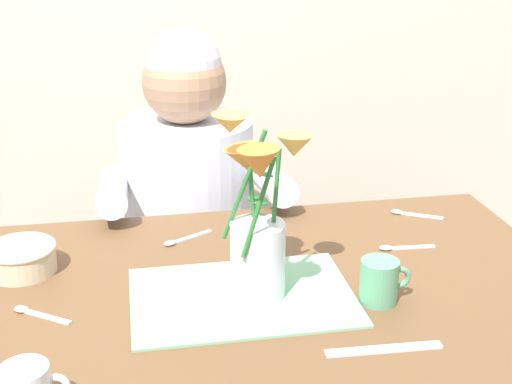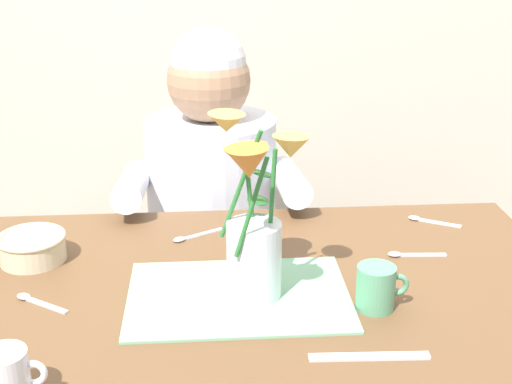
% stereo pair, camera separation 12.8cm
% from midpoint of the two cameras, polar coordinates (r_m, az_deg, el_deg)
% --- Properties ---
extents(dining_table, '(1.20, 0.80, 0.74)m').
position_cam_midpoint_polar(dining_table, '(1.36, 3.05, -11.77)').
color(dining_table, brown).
rests_on(dining_table, ground_plane).
extents(seated_person, '(0.45, 0.47, 1.14)m').
position_cam_midpoint_polar(seated_person, '(1.93, -1.61, -3.93)').
color(seated_person, '#4C4C56').
rests_on(seated_person, ground_plane).
extents(striped_placemat, '(0.40, 0.28, 0.00)m').
position_cam_midpoint_polar(striped_placemat, '(1.30, 1.44, -8.40)').
color(striped_placemat, '#7AB289').
rests_on(striped_placemat, dining_table).
extents(flower_vase, '(0.20, 0.24, 0.34)m').
position_cam_midpoint_polar(flower_vase, '(1.23, 2.79, -2.35)').
color(flower_vase, silver).
rests_on(flower_vase, dining_table).
extents(ceramic_bowl, '(0.14, 0.14, 0.06)m').
position_cam_midpoint_polar(ceramic_bowl, '(1.47, -15.15, -4.30)').
color(ceramic_bowl, beige).
rests_on(ceramic_bowl, dining_table).
extents(dinner_knife, '(0.19, 0.03, 0.00)m').
position_cam_midpoint_polar(dinner_knife, '(1.16, 12.28, -12.86)').
color(dinner_knife, silver).
rests_on(dinner_knife, dining_table).
extents(tea_cup, '(0.09, 0.07, 0.08)m').
position_cam_midpoint_polar(tea_cup, '(1.27, 12.52, -7.56)').
color(tea_cup, '#569970').
rests_on(tea_cup, dining_table).
extents(coffee_cup, '(0.09, 0.07, 0.08)m').
position_cam_midpoint_polar(coffee_cup, '(1.07, -16.07, -14.15)').
color(coffee_cup, silver).
rests_on(coffee_cup, dining_table).
extents(spoon_0, '(0.11, 0.07, 0.01)m').
position_cam_midpoint_polar(spoon_0, '(1.52, -2.91, -3.67)').
color(spoon_0, silver).
rests_on(spoon_0, dining_table).
extents(spoon_1, '(0.11, 0.07, 0.01)m').
position_cam_midpoint_polar(spoon_1, '(1.66, 15.62, -2.24)').
color(spoon_1, silver).
rests_on(spoon_1, dining_table).
extents(spoon_2, '(0.11, 0.08, 0.01)m').
position_cam_midpoint_polar(spoon_2, '(1.32, -14.73, -8.48)').
color(spoon_2, silver).
rests_on(spoon_2, dining_table).
extents(spoon_3, '(0.12, 0.02, 0.01)m').
position_cam_midpoint_polar(spoon_3, '(1.49, 14.47, -4.93)').
color(spoon_3, silver).
rests_on(spoon_3, dining_table).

